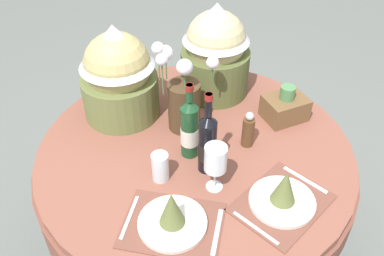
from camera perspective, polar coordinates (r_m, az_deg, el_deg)
ground at (r=2.30m, az=0.35°, el=-16.23°), size 8.00×8.00×0.00m
dining_table at (r=1.84m, az=0.42°, el=-5.74°), size 1.34×1.34×0.73m
place_setting_left at (r=1.44m, az=-2.72°, el=-11.97°), size 0.43×0.41×0.16m
place_setting_right at (r=1.53m, az=12.36°, el=-8.89°), size 0.41×0.37×0.16m
flower_vase at (r=1.75m, az=-1.23°, el=4.33°), size 0.27×0.17×0.40m
wine_bottle_left at (r=1.57m, az=2.12°, el=-2.06°), size 0.07×0.07×0.36m
wine_bottle_centre at (r=1.63m, az=-0.33°, el=-0.08°), size 0.07×0.07×0.34m
wine_glass_left at (r=1.49m, az=3.24°, el=-4.29°), size 0.08×0.08×0.20m
tumbler_near_right at (r=1.58m, az=-4.36°, el=-5.31°), size 0.07×0.07×0.12m
pepper_mill at (r=1.72m, az=7.67°, el=-0.33°), size 0.05×0.05×0.17m
gift_tub_back_left at (r=1.83m, az=-10.09°, el=7.76°), size 0.34×0.34×0.44m
gift_tub_back_right at (r=1.95m, az=3.25°, el=10.90°), size 0.32×0.32×0.45m
woven_basket_side_right at (r=1.91m, az=12.58°, el=2.85°), size 0.18×0.14×0.17m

